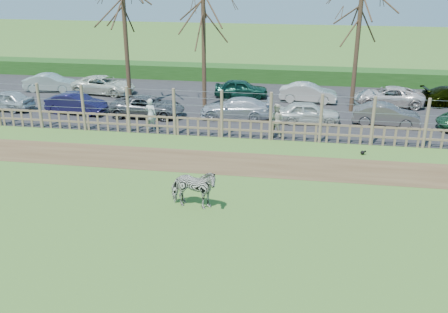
# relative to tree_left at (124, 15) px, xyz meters

# --- Properties ---
(ground) EXTENTS (120.00, 120.00, 0.00)m
(ground) POSITION_rel_tree_left_xyz_m (6.50, -12.50, -5.62)
(ground) COLOR #689149
(ground) RESTS_ON ground
(dirt_strip) EXTENTS (34.00, 2.80, 0.01)m
(dirt_strip) POSITION_rel_tree_left_xyz_m (6.50, -8.00, -5.61)
(dirt_strip) COLOR brown
(dirt_strip) RESTS_ON ground
(asphalt) EXTENTS (44.00, 13.00, 0.04)m
(asphalt) POSITION_rel_tree_left_xyz_m (6.50, 2.00, -5.60)
(asphalt) COLOR #232326
(asphalt) RESTS_ON ground
(hedge) EXTENTS (46.00, 2.00, 1.10)m
(hedge) POSITION_rel_tree_left_xyz_m (6.50, 9.00, -5.07)
(hedge) COLOR #1E4716
(hedge) RESTS_ON ground
(fence) EXTENTS (30.16, 0.16, 2.50)m
(fence) POSITION_rel_tree_left_xyz_m (6.50, -4.50, -4.81)
(fence) COLOR brown
(fence) RESTS_ON ground
(tree_left) EXTENTS (4.80, 4.80, 7.88)m
(tree_left) POSITION_rel_tree_left_xyz_m (0.00, 0.00, 0.00)
(tree_left) COLOR #3D2B1E
(tree_left) RESTS_ON ground
(tree_mid) EXTENTS (4.80, 4.80, 6.83)m
(tree_mid) POSITION_rel_tree_left_xyz_m (4.50, 1.00, -0.75)
(tree_mid) COLOR #3D2B1E
(tree_mid) RESTS_ON ground
(tree_right) EXTENTS (4.80, 4.80, 7.35)m
(tree_right) POSITION_rel_tree_left_xyz_m (13.50, 1.50, -0.37)
(tree_right) COLOR #3D2B1E
(tree_right) RESTS_ON ground
(zebra) EXTENTS (1.92, 1.01, 1.56)m
(zebra) POSITION_rel_tree_left_xyz_m (6.77, -12.56, -4.84)
(zebra) COLOR gray
(zebra) RESTS_ON ground
(visitor_a) EXTENTS (0.70, 0.53, 1.72)m
(visitor_a) POSITION_rel_tree_left_xyz_m (2.56, -3.98, -4.71)
(visitor_a) COLOR #B6C2BF
(visitor_a) RESTS_ON asphalt
(visitor_b) EXTENTS (0.99, 0.87, 1.72)m
(visitor_b) POSITION_rel_tree_left_xyz_m (9.25, -3.92, -4.71)
(visitor_b) COLOR beige
(visitor_b) RESTS_ON asphalt
(crow) EXTENTS (0.27, 0.20, 0.22)m
(crow) POSITION_rel_tree_left_xyz_m (13.50, -5.92, -5.51)
(crow) COLOR black
(crow) RESTS_ON ground
(car_0) EXTENTS (3.65, 1.79, 1.20)m
(car_0) POSITION_rel_tree_left_xyz_m (-7.41, -1.59, -4.98)
(car_0) COLOR #B4BDC0
(car_0) RESTS_ON asphalt
(car_1) EXTENTS (3.76, 1.68, 1.20)m
(car_1) POSITION_rel_tree_left_xyz_m (-2.78, -1.60, -4.98)
(car_1) COLOR #191742
(car_1) RESTS_ON asphalt
(car_2) EXTENTS (4.32, 1.99, 1.20)m
(car_2) POSITION_rel_tree_left_xyz_m (1.61, -1.55, -4.98)
(car_2) COLOR #57595C
(car_2) RESTS_ON asphalt
(car_3) EXTENTS (4.17, 1.78, 1.20)m
(car_3) POSITION_rel_tree_left_xyz_m (6.76, -1.14, -4.98)
(car_3) COLOR #B1B7C2
(car_3) RESTS_ON asphalt
(car_4) EXTENTS (3.61, 1.64, 1.20)m
(car_4) POSITION_rel_tree_left_xyz_m (10.92, -1.36, -4.98)
(car_4) COLOR silver
(car_4) RESTS_ON asphalt
(car_5) EXTENTS (3.76, 1.65, 1.20)m
(car_5) POSITION_rel_tree_left_xyz_m (15.15, -1.15, -4.98)
(car_5) COLOR #5E5959
(car_5) RESTS_ON asphalt
(car_7) EXTENTS (3.73, 1.55, 1.20)m
(car_7) POSITION_rel_tree_left_xyz_m (-6.94, 3.33, -4.98)
(car_7) COLOR #ABC0B4
(car_7) RESTS_ON asphalt
(car_8) EXTENTS (4.55, 2.57, 1.20)m
(car_8) POSITION_rel_tree_left_xyz_m (-2.99, 3.25, -4.98)
(car_8) COLOR silver
(car_8) RESTS_ON asphalt
(car_10) EXTENTS (3.60, 1.64, 1.20)m
(car_10) POSITION_rel_tree_left_xyz_m (6.45, 3.72, -4.98)
(car_10) COLOR #144334
(car_10) RESTS_ON asphalt
(car_11) EXTENTS (3.73, 1.54, 1.20)m
(car_11) POSITION_rel_tree_left_xyz_m (10.89, 3.25, -4.98)
(car_11) COLOR silver
(car_11) RESTS_ON asphalt
(car_12) EXTENTS (4.36, 2.08, 1.20)m
(car_12) POSITION_rel_tree_left_xyz_m (15.85, 3.12, -4.98)
(car_12) COLOR silver
(car_12) RESTS_ON asphalt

